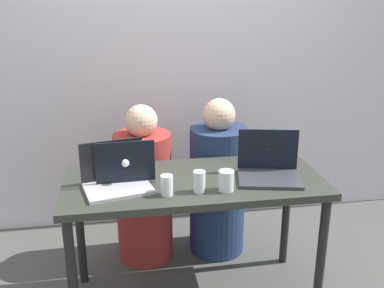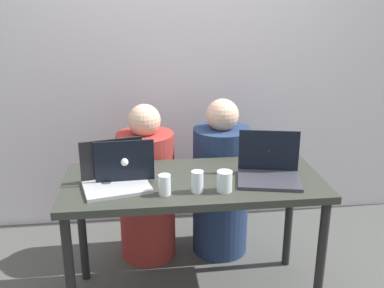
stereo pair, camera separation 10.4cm
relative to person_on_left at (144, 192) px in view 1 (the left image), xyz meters
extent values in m
cube|color=silver|center=(0.25, 0.57, 0.71)|extent=(4.50, 0.10, 2.36)
cube|color=#2E322B|center=(0.25, -0.50, 0.27)|extent=(1.40, 0.62, 0.04)
cylinder|color=black|center=(-0.40, -0.76, -0.11)|extent=(0.05, 0.05, 0.72)
cylinder|color=black|center=(0.90, -0.76, -0.11)|extent=(0.05, 0.05, 0.72)
cylinder|color=black|center=(-0.40, -0.24, -0.11)|extent=(0.05, 0.05, 0.72)
cylinder|color=black|center=(0.90, -0.24, -0.11)|extent=(0.05, 0.05, 0.72)
cylinder|color=maroon|center=(0.00, 0.00, -0.04)|extent=(0.46, 0.46, 0.87)
sphere|color=beige|center=(0.00, 0.00, 0.49)|extent=(0.21, 0.21, 0.21)
cylinder|color=navy|center=(0.50, 0.00, -0.03)|extent=(0.44, 0.44, 0.88)
sphere|color=beige|center=(0.50, 0.00, 0.50)|extent=(0.21, 0.21, 0.21)
cube|color=#33343D|center=(0.64, -0.58, 0.30)|extent=(0.38, 0.31, 0.02)
cube|color=black|center=(0.67, -0.46, 0.42)|extent=(0.32, 0.08, 0.23)
sphere|color=white|center=(0.68, -0.44, 0.42)|extent=(0.04, 0.04, 0.04)
cube|color=#ADB9B3|center=(-0.12, -0.39, 0.30)|extent=(0.32, 0.25, 0.02)
cube|color=black|center=(-0.12, -0.52, 0.42)|extent=(0.31, 0.02, 0.22)
sphere|color=white|center=(-0.11, -0.53, 0.42)|extent=(0.04, 0.04, 0.04)
cube|color=#B2B2B8|center=(-0.16, -0.58, 0.30)|extent=(0.37, 0.30, 0.02)
cube|color=black|center=(-0.18, -0.46, 0.41)|extent=(0.33, 0.08, 0.21)
sphere|color=white|center=(-0.19, -0.45, 0.41)|extent=(0.04, 0.04, 0.04)
cylinder|color=silver|center=(0.39, -0.67, 0.34)|extent=(0.08, 0.08, 0.11)
cylinder|color=silver|center=(0.39, -0.67, 0.32)|extent=(0.07, 0.07, 0.06)
cylinder|color=silver|center=(0.25, -0.66, 0.34)|extent=(0.06, 0.06, 0.11)
cylinder|color=silver|center=(0.25, -0.66, 0.32)|extent=(0.05, 0.05, 0.06)
cylinder|color=white|center=(0.08, -0.67, 0.34)|extent=(0.06, 0.06, 0.10)
cylinder|color=silver|center=(0.08, -0.67, 0.32)|extent=(0.05, 0.05, 0.06)
camera|label=1|loc=(-0.13, -2.70, 1.25)|focal=42.00mm
camera|label=2|loc=(-0.03, -2.72, 1.25)|focal=42.00mm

